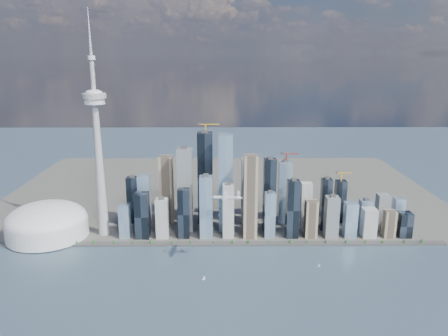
{
  "coord_description": "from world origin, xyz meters",
  "views": [
    {
      "loc": [
        0.4,
        -733.37,
        452.08
      ],
      "look_at": [
        7.3,
        260.0,
        191.07
      ],
      "focal_mm": 35.0,
      "sensor_mm": 36.0,
      "label": 1
    }
  ],
  "objects_px": {
    "airplane": "(227,197)",
    "sailboat_east": "(319,265)",
    "needle_tower": "(98,145)",
    "sailboat_west": "(204,278)",
    "dome_stadium": "(47,222)"
  },
  "relations": [
    {
      "from": "sailboat_west",
      "to": "sailboat_east",
      "type": "height_order",
      "value": "sailboat_west"
    },
    {
      "from": "sailboat_west",
      "to": "needle_tower",
      "type": "bearing_deg",
      "value": 135.21
    },
    {
      "from": "dome_stadium",
      "to": "sailboat_west",
      "type": "xyz_separation_m",
      "value": [
        404.41,
        -220.91,
        -35.94
      ]
    },
    {
      "from": "needle_tower",
      "to": "sailboat_west",
      "type": "bearing_deg",
      "value": -41.13
    },
    {
      "from": "needle_tower",
      "to": "airplane",
      "type": "xyz_separation_m",
      "value": [
        312.24,
        -180.29,
        -73.42
      ]
    },
    {
      "from": "needle_tower",
      "to": "sailboat_west",
      "type": "distance_m",
      "value": 420.97
    },
    {
      "from": "airplane",
      "to": "sailboat_east",
      "type": "distance_m",
      "value": 258.19
    },
    {
      "from": "dome_stadium",
      "to": "airplane",
      "type": "bearing_deg",
      "value": -20.63
    },
    {
      "from": "sailboat_west",
      "to": "sailboat_east",
      "type": "relative_size",
      "value": 1.3
    },
    {
      "from": "dome_stadium",
      "to": "sailboat_west",
      "type": "height_order",
      "value": "dome_stadium"
    },
    {
      "from": "airplane",
      "to": "sailboat_west",
      "type": "height_order",
      "value": "airplane"
    },
    {
      "from": "needle_tower",
      "to": "airplane",
      "type": "bearing_deg",
      "value": -30.0
    },
    {
      "from": "dome_stadium",
      "to": "airplane",
      "type": "xyz_separation_m",
      "value": [
        452.24,
        -170.29,
        122.98
      ]
    },
    {
      "from": "needle_tower",
      "to": "airplane",
      "type": "height_order",
      "value": "needle_tower"
    },
    {
      "from": "airplane",
      "to": "sailboat_east",
      "type": "bearing_deg",
      "value": 5.6
    }
  ]
}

